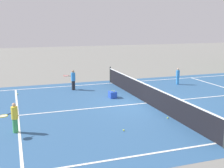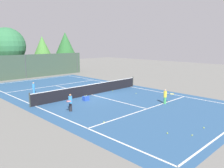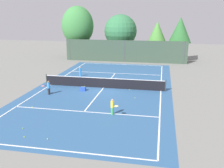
{
  "view_description": "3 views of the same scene",
  "coord_description": "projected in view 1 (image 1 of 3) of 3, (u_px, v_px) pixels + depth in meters",
  "views": [
    {
      "loc": [
        13.19,
        -6.46,
        4.04
      ],
      "look_at": [
        -0.16,
        -1.86,
        1.12
      ],
      "focal_mm": 46.54,
      "sensor_mm": 36.0,
      "label": 1
    },
    {
      "loc": [
        -12.93,
        -15.96,
        4.74
      ],
      "look_at": [
        1.21,
        -1.5,
        1.06
      ],
      "focal_mm": 36.22,
      "sensor_mm": 36.0,
      "label": 2
    },
    {
      "loc": [
        5.44,
        -23.41,
        7.03
      ],
      "look_at": [
        1.4,
        -2.84,
        1.23
      ],
      "focal_mm": 41.24,
      "sensor_mm": 36.0,
      "label": 3
    }
  ],
  "objects": [
    {
      "name": "ground_plane",
      "position": [
        147.0,
        103.0,
        15.09
      ],
      "size": [
        80.0,
        80.0,
        0.0
      ],
      "primitive_type": "plane",
      "color": "slate"
    },
    {
      "name": "court_surface",
      "position": [
        147.0,
        103.0,
        15.09
      ],
      "size": [
        13.0,
        25.0,
        0.01
      ],
      "color": "#2D5684",
      "rests_on": "ground_plane"
    },
    {
      "name": "tennis_net",
      "position": [
        147.0,
        94.0,
        14.99
      ],
      "size": [
        11.9,
        0.1,
        1.1
      ],
      "color": "#333833",
      "rests_on": "ground_plane"
    },
    {
      "name": "player_0",
      "position": [
        178.0,
        76.0,
        19.66
      ],
      "size": [
        0.24,
        0.24,
        1.12
      ],
      "color": "#388CD8",
      "rests_on": "ground_plane"
    },
    {
      "name": "player_1",
      "position": [
        14.0,
        117.0,
        10.87
      ],
      "size": [
        0.71,
        0.75,
        1.16
      ],
      "color": "#3FA559",
      "rests_on": "ground_plane"
    },
    {
      "name": "player_2",
      "position": [
        73.0,
        80.0,
        18.01
      ],
      "size": [
        0.74,
        0.75,
        1.25
      ],
      "color": "#232328",
      "rests_on": "ground_plane"
    },
    {
      "name": "ball_crate",
      "position": [
        113.0,
        95.0,
        16.17
      ],
      "size": [
        0.46,
        0.38,
        0.43
      ],
      "color": "blue",
      "rests_on": "ground_plane"
    },
    {
      "name": "tennis_ball_1",
      "position": [
        168.0,
        118.0,
        12.63
      ],
      "size": [
        0.07,
        0.07,
        0.07
      ],
      "primitive_type": "sphere",
      "color": "#CCE533",
      "rests_on": "ground_plane"
    },
    {
      "name": "tennis_ball_2",
      "position": [
        124.0,
        130.0,
        11.16
      ],
      "size": [
        0.07,
        0.07,
        0.07
      ],
      "primitive_type": "sphere",
      "color": "#CCE533",
      "rests_on": "ground_plane"
    },
    {
      "name": "tennis_ball_5",
      "position": [
        17.0,
        94.0,
        16.94
      ],
      "size": [
        0.07,
        0.07,
        0.07
      ],
      "primitive_type": "sphere",
      "color": "#CCE533",
      "rests_on": "ground_plane"
    }
  ]
}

